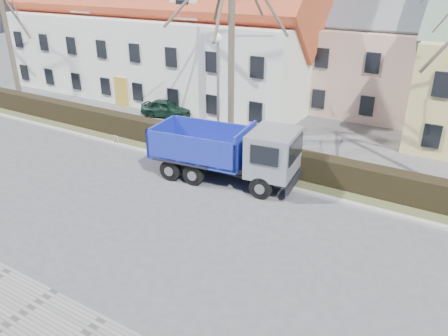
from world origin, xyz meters
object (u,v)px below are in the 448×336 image
Objects in this scene: dump_truck at (220,151)px; cart_frame at (114,139)px; streetlight at (218,94)px; parked_car_a at (167,108)px.

dump_truck reaches higher than cart_frame.
streetlight is 6.98m from cart_frame.
cart_frame is at bearing -158.94° from streetlight.
streetlight is 1.81× the size of parked_car_a.
cart_frame is (-5.89, -2.27, -2.98)m from streetlight.
dump_truck is 8.04m from cart_frame.
streetlight reaches higher than parked_car_a.
streetlight is at bearing 21.06° from cart_frame.
cart_frame is (-7.90, 0.85, -1.18)m from dump_truck.
cart_frame is 5.82m from parked_car_a.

